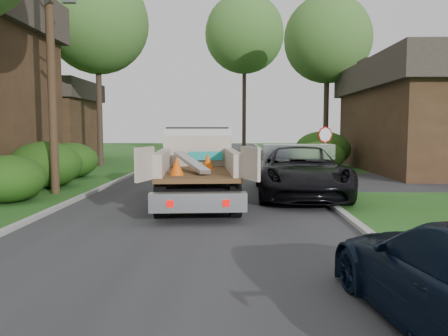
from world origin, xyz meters
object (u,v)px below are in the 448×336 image
at_px(tree_left_far, 97,23).
at_px(house_left_far, 41,120).
at_px(utility_pole, 51,50).
at_px(flatbed_truck, 198,160).
at_px(tree_right_far, 328,39).
at_px(black_pickup, 299,171).
at_px(stop_sign, 325,142).
at_px(tree_center_far, 244,34).
at_px(house_right, 447,114).

bearing_deg(tree_left_far, house_left_far, 140.19).
bearing_deg(tree_left_far, utility_pole, -80.46).
height_order(tree_left_far, flatbed_truck, tree_left_far).
bearing_deg(utility_pole, tree_right_far, 49.16).
xyz_separation_m(flatbed_truck, black_pickup, (3.52, 0.75, -0.43)).
xyz_separation_m(stop_sign, tree_right_far, (2.30, 11.00, 6.70)).
relative_size(tree_left_far, tree_center_far, 0.84).
xyz_separation_m(house_right, tree_right_far, (-5.50, 6.00, 5.32)).
bearing_deg(house_right, utility_pole, -153.99).
relative_size(house_right, tree_center_far, 0.89).
bearing_deg(stop_sign, house_right, 32.66).
bearing_deg(stop_sign, tree_right_far, 78.19).
xyz_separation_m(utility_pole, flatbed_truck, (5.35, -1.23, -3.85)).
xyz_separation_m(house_right, tree_center_far, (-11.00, 16.00, 7.82)).
distance_m(house_left_far, tree_left_far, 9.81).
xyz_separation_m(house_left_far, tree_right_far, (21.00, -2.00, 5.43)).
distance_m(tree_left_far, tree_right_far, 15.31).
bearing_deg(tree_center_far, house_right, -55.49).
bearing_deg(stop_sign, tree_center_far, 98.66).
relative_size(tree_left_far, black_pickup, 1.91).
bearing_deg(tree_left_far, stop_sign, -32.21).
height_order(house_left_far, tree_right_far, tree_right_far).
height_order(tree_left_far, tree_right_far, tree_left_far).
distance_m(stop_sign, utility_pole, 11.91).
bearing_deg(tree_center_far, utility_pole, -106.65).
bearing_deg(flatbed_truck, utility_pole, 162.10).
bearing_deg(stop_sign, flatbed_truck, -135.45).
xyz_separation_m(tree_left_far, black_pickup, (10.89, -12.50, -8.09)).
distance_m(tree_right_far, tree_center_far, 11.68).
bearing_deg(stop_sign, house_left_far, 145.19).
xyz_separation_m(utility_pole, house_left_far, (-8.02, 17.02, -2.12)).
distance_m(tree_left_far, flatbed_truck, 16.99).
relative_size(tree_right_far, black_pickup, 1.80).
height_order(house_left_far, tree_center_far, tree_center_far).
bearing_deg(tree_right_far, utility_pole, -130.84).
bearing_deg(tree_left_far, black_pickup, -48.93).
xyz_separation_m(stop_sign, house_left_far, (-18.70, 13.00, 1.27)).
bearing_deg(tree_right_far, house_left_far, 174.56).
distance_m(house_right, tree_center_far, 20.93).
distance_m(utility_pole, flatbed_truck, 6.71).
bearing_deg(utility_pole, house_left_far, 115.23).
xyz_separation_m(tree_center_far, black_pickup, (1.39, -25.50, -10.09)).
bearing_deg(house_right, stop_sign, -147.34).
relative_size(utility_pole, house_left_far, 1.32).
bearing_deg(flatbed_truck, house_right, 33.02).
distance_m(stop_sign, black_pickup, 4.93).
xyz_separation_m(house_right, flatbed_truck, (-13.13, -10.25, -1.84)).
relative_size(house_right, flatbed_truck, 1.96).
bearing_deg(tree_center_far, tree_right_far, -61.19).
relative_size(house_left_far, tree_left_far, 0.62).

